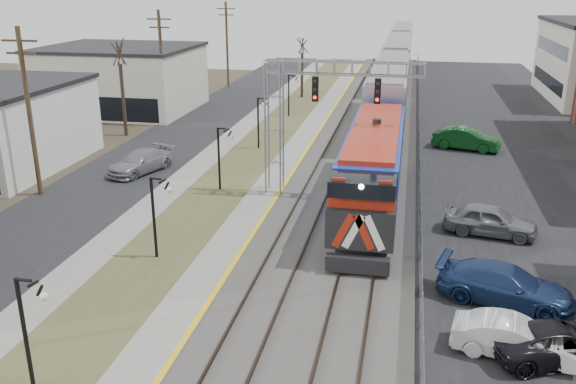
# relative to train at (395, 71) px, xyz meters

# --- Properties ---
(street_west) EXTENTS (7.00, 120.00, 0.04)m
(street_west) POSITION_rel_train_xyz_m (-17.00, -27.11, -2.90)
(street_west) COLOR black
(street_west) RESTS_ON ground
(sidewalk) EXTENTS (2.00, 120.00, 0.08)m
(sidewalk) POSITION_rel_train_xyz_m (-12.50, -27.11, -2.88)
(sidewalk) COLOR gray
(sidewalk) RESTS_ON ground
(grass_median) EXTENTS (4.00, 120.00, 0.06)m
(grass_median) POSITION_rel_train_xyz_m (-9.50, -27.11, -2.89)
(grass_median) COLOR #474C28
(grass_median) RESTS_ON ground
(platform) EXTENTS (2.00, 120.00, 0.24)m
(platform) POSITION_rel_train_xyz_m (-6.50, -27.11, -2.80)
(platform) COLOR gray
(platform) RESTS_ON ground
(ballast_bed) EXTENTS (8.00, 120.00, 0.20)m
(ballast_bed) POSITION_rel_train_xyz_m (-1.50, -27.11, -2.82)
(ballast_bed) COLOR #595651
(ballast_bed) RESTS_ON ground
(parking_lot) EXTENTS (16.00, 120.00, 0.04)m
(parking_lot) POSITION_rel_train_xyz_m (10.50, -27.11, -2.90)
(parking_lot) COLOR black
(parking_lot) RESTS_ON ground
(platform_edge) EXTENTS (0.24, 120.00, 0.01)m
(platform_edge) POSITION_rel_train_xyz_m (-5.62, -27.11, -2.67)
(platform_edge) COLOR gold
(platform_edge) RESTS_ON platform
(track_near) EXTENTS (1.58, 120.00, 0.15)m
(track_near) POSITION_rel_train_xyz_m (-3.50, -27.11, -2.64)
(track_near) COLOR #2D2119
(track_near) RESTS_ON ballast_bed
(track_far) EXTENTS (1.58, 120.00, 0.15)m
(track_far) POSITION_rel_train_xyz_m (-0.00, -27.11, -2.64)
(track_far) COLOR #2D2119
(track_far) RESTS_ON ballast_bed
(train) EXTENTS (3.00, 85.85, 5.33)m
(train) POSITION_rel_train_xyz_m (0.00, 0.00, 0.00)
(train) COLOR #1536B2
(train) RESTS_ON ground
(signal_gantry) EXTENTS (9.00, 1.07, 8.15)m
(signal_gantry) POSITION_rel_train_xyz_m (-4.28, -34.12, 2.67)
(signal_gantry) COLOR gray
(signal_gantry) RESTS_ON ground
(lampposts) EXTENTS (0.14, 62.14, 4.00)m
(lampposts) POSITION_rel_train_xyz_m (-9.50, -43.83, -0.92)
(lampposts) COLOR black
(lampposts) RESTS_ON ground
(utility_poles) EXTENTS (0.28, 80.28, 10.00)m
(utility_poles) POSITION_rel_train_xyz_m (-20.00, -37.11, 2.08)
(utility_poles) COLOR #4C3823
(utility_poles) RESTS_ON ground
(fence) EXTENTS (0.04, 120.00, 1.60)m
(fence) POSITION_rel_train_xyz_m (2.70, -27.11, -2.12)
(fence) COLOR gray
(fence) RESTS_ON ground
(bare_trees) EXTENTS (12.30, 42.30, 5.95)m
(bare_trees) POSITION_rel_train_xyz_m (-18.16, -23.20, -0.22)
(bare_trees) COLOR #382D23
(bare_trees) RESTS_ON ground
(car_lot_b) EXTENTS (4.36, 2.17, 1.37)m
(car_lot_b) POSITION_rel_train_xyz_m (5.83, -49.18, -2.23)
(car_lot_b) COLOR white
(car_lot_b) RESTS_ON ground
(car_lot_c) EXTENTS (5.11, 3.50, 1.30)m
(car_lot_c) POSITION_rel_train_xyz_m (7.30, -49.07, -2.27)
(car_lot_c) COLOR black
(car_lot_c) RESTS_ON ground
(car_lot_d) EXTENTS (5.77, 3.52, 1.56)m
(car_lot_d) POSITION_rel_train_xyz_m (6.03, -45.36, -2.14)
(car_lot_d) COLOR navy
(car_lot_d) RESTS_ON ground
(car_lot_e) EXTENTS (4.88, 2.64, 1.58)m
(car_lot_e) POSITION_rel_train_xyz_m (6.22, -38.20, -2.13)
(car_lot_e) COLOR slate
(car_lot_e) RESTS_ON ground
(car_lot_f) EXTENTS (5.30, 3.00, 1.65)m
(car_lot_f) POSITION_rel_train_xyz_m (6.27, -21.26, -2.09)
(car_lot_f) COLOR #0D4516
(car_lot_f) RESTS_ON ground
(car_street_b) EXTENTS (3.67, 5.52, 1.49)m
(car_street_b) POSITION_rel_train_xyz_m (-15.86, -31.70, -2.18)
(car_street_b) COLOR gray
(car_street_b) RESTS_ON ground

